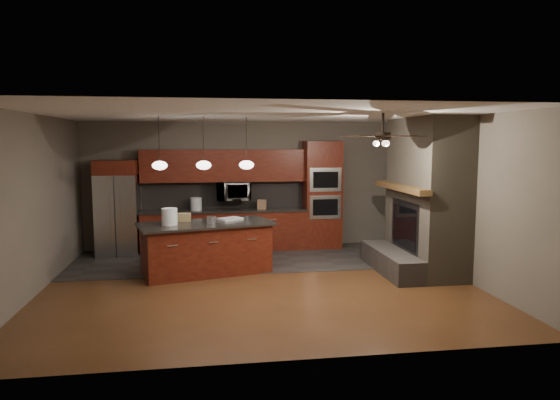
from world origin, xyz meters
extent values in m
plane|color=#57341A|center=(0.00, 0.00, 0.00)|extent=(7.00, 7.00, 0.00)
cube|color=white|center=(0.00, 0.00, 2.80)|extent=(7.00, 6.00, 0.02)
cube|color=#6B6055|center=(0.00, 3.00, 1.40)|extent=(7.00, 0.02, 2.80)
cube|color=#6B6055|center=(3.50, 0.00, 1.40)|extent=(0.02, 6.00, 2.80)
cube|color=#6B6055|center=(-3.50, 0.00, 1.40)|extent=(0.02, 6.00, 2.80)
cube|color=#33302E|center=(0.00, 1.80, 0.01)|extent=(7.00, 2.40, 0.01)
cube|color=brown|center=(3.10, 0.40, 1.40)|extent=(0.80, 2.00, 2.80)
cube|color=#4A443D|center=(2.45, 0.40, 0.20)|extent=(0.50, 2.00, 0.40)
cube|color=#2D2D30|center=(2.72, 0.40, 0.83)|extent=(0.05, 1.20, 0.95)
cube|color=black|center=(2.70, 0.40, 0.83)|extent=(0.02, 1.00, 0.75)
cube|color=brown|center=(2.60, 0.40, 1.55)|extent=(0.22, 2.10, 0.10)
cube|color=maroon|center=(-0.48, 2.70, 0.43)|extent=(3.55, 0.60, 0.86)
cube|color=black|center=(-0.48, 2.70, 0.88)|extent=(3.59, 0.64, 0.04)
cube|color=black|center=(-0.48, 2.98, 1.20)|extent=(3.55, 0.03, 0.60)
cube|color=maroon|center=(-0.48, 2.83, 1.85)|extent=(3.55, 0.35, 0.70)
cube|color=maroon|center=(1.70, 2.70, 1.19)|extent=(0.80, 0.60, 2.38)
cube|color=silver|center=(1.70, 2.40, 0.95)|extent=(0.70, 0.03, 0.52)
cube|color=black|center=(1.70, 2.38, 0.95)|extent=(0.55, 0.02, 0.35)
cube|color=silver|center=(1.70, 2.40, 1.55)|extent=(0.70, 0.03, 0.52)
cube|color=black|center=(1.70, 2.38, 1.55)|extent=(0.55, 0.02, 0.35)
imported|color=silver|center=(-0.27, 2.75, 1.30)|extent=(0.73, 0.41, 0.50)
cube|color=silver|center=(-2.70, 2.62, 0.85)|extent=(0.85, 0.72, 1.69)
cube|color=#2D2D30|center=(-2.70, 2.26, 0.85)|extent=(0.02, 0.02, 1.67)
cube|color=silver|center=(-2.80, 2.25, 0.90)|extent=(0.03, 0.03, 0.85)
cube|color=silver|center=(-2.60, 2.25, 0.90)|extent=(0.03, 0.03, 0.85)
cube|color=maroon|center=(-2.70, 2.62, 1.84)|extent=(0.85, 0.72, 0.30)
cube|color=maroon|center=(-0.88, 0.83, 0.44)|extent=(2.36, 1.44, 0.88)
cube|color=black|center=(-0.88, 0.83, 0.90)|extent=(2.54, 1.63, 0.04)
cylinder|color=white|center=(-1.51, 0.69, 1.07)|extent=(0.38, 0.38, 0.29)
cylinder|color=#BCBBC1|center=(-0.78, 0.82, 0.98)|extent=(0.19, 0.19, 0.11)
cube|color=silver|center=(-0.43, 1.10, 0.94)|extent=(0.50, 0.46, 0.04)
cube|color=olive|center=(-1.27, 1.07, 0.99)|extent=(0.24, 0.19, 0.15)
cylinder|color=silver|center=(-1.08, 2.70, 1.04)|extent=(0.28, 0.28, 0.27)
cube|color=#8C6748|center=(0.34, 2.65, 1.00)|extent=(0.22, 0.19, 0.21)
cylinder|color=black|center=(-1.65, 0.70, 2.41)|extent=(0.01, 0.01, 0.78)
ellipsoid|color=white|center=(-1.65, 0.70, 1.96)|extent=(0.26, 0.26, 0.16)
cylinder|color=black|center=(-0.90, 0.70, 2.41)|extent=(0.01, 0.01, 0.78)
ellipsoid|color=white|center=(-0.90, 0.70, 1.96)|extent=(0.26, 0.26, 0.16)
cylinder|color=black|center=(-0.15, 0.70, 2.41)|extent=(0.01, 0.01, 0.78)
ellipsoid|color=white|center=(-0.15, 0.70, 1.96)|extent=(0.26, 0.26, 0.16)
cylinder|color=black|center=(1.80, -0.80, 2.65)|extent=(0.04, 0.04, 0.30)
cylinder|color=black|center=(1.80, -0.80, 2.45)|extent=(0.24, 0.24, 0.12)
cube|color=black|center=(2.18, -0.80, 2.45)|extent=(0.60, 0.12, 0.01)
cube|color=black|center=(1.92, -0.44, 2.45)|extent=(0.30, 0.61, 0.01)
cube|color=black|center=(1.49, -0.58, 2.45)|extent=(0.56, 0.45, 0.01)
cube|color=black|center=(1.49, -1.02, 2.45)|extent=(0.56, 0.45, 0.01)
cube|color=black|center=(1.92, -1.16, 2.45)|extent=(0.30, 0.61, 0.01)
camera|label=1|loc=(-0.87, -8.11, 2.36)|focal=32.00mm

